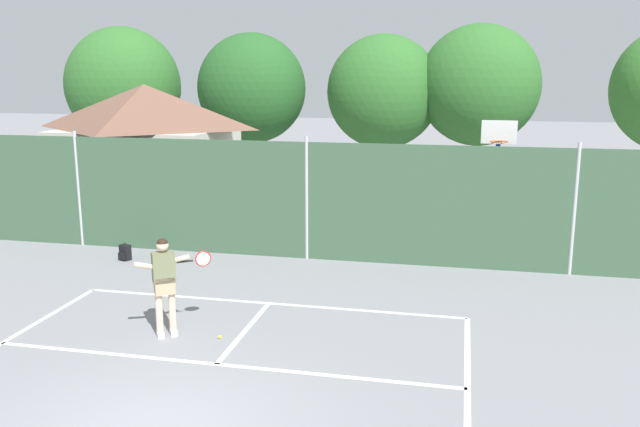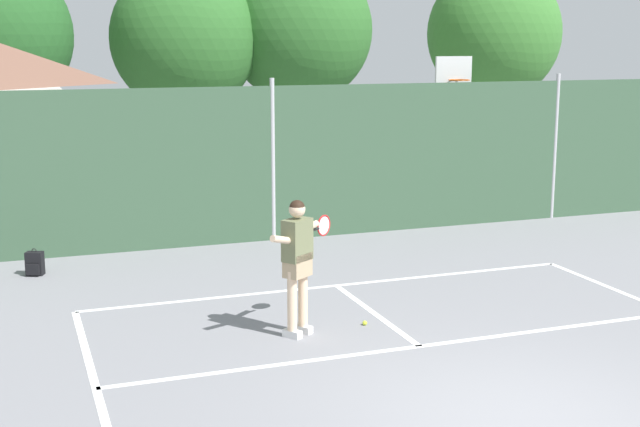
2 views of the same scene
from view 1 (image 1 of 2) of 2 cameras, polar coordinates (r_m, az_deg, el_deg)
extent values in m
cube|color=white|center=(14.09, -4.46, -7.73)|extent=(8.20, 0.10, 0.01)
cube|color=white|center=(11.45, -8.91, -12.73)|extent=(8.20, 0.10, 0.01)
cube|color=white|center=(12.72, -6.48, -10.02)|extent=(0.10, 2.97, 0.01)
cube|color=#38563D|center=(16.94, -1.15, 1.07)|extent=(26.00, 0.05, 3.05)
cylinder|color=#B2B2B7|center=(19.47, -20.10, 2.01)|extent=(0.09, 0.09, 3.20)
cylinder|color=#B2B2B7|center=(16.93, -1.15, 1.32)|extent=(0.09, 0.09, 3.20)
cylinder|color=#B2B2B7|center=(16.69, 21.12, 0.33)|extent=(0.09, 0.09, 3.20)
cylinder|color=#284CB2|center=(18.10, 14.89, 1.39)|extent=(0.12, 0.12, 3.05)
cube|color=white|center=(17.77, 15.21, 6.80)|extent=(0.90, 0.06, 0.60)
torus|color=#D85919|center=(17.53, 15.20, 6.00)|extent=(0.48, 0.48, 0.02)
cube|color=beige|center=(22.70, -14.58, 3.42)|extent=(5.11, 4.14, 2.96)
pyramid|color=brown|center=(22.49, -14.88, 8.94)|extent=(5.52, 4.47, 1.42)
cylinder|color=brown|center=(31.48, -16.28, 4.75)|extent=(0.36, 0.36, 1.94)
ellipsoid|color=#2D6628|center=(31.25, -16.63, 10.51)|extent=(5.17, 4.65, 5.17)
cylinder|color=brown|center=(29.10, -5.80, 4.75)|extent=(0.36, 0.36, 2.08)
ellipsoid|color=#235623|center=(28.86, -5.93, 10.70)|extent=(4.65, 4.19, 4.65)
cylinder|color=brown|center=(27.88, 5.38, 4.33)|extent=(0.36, 0.36, 1.98)
ellipsoid|color=#2D6628|center=(27.63, 5.50, 10.42)|extent=(4.64, 4.18, 4.64)
cylinder|color=brown|center=(27.67, 13.23, 4.22)|extent=(0.36, 0.36, 2.19)
ellipsoid|color=#2D6628|center=(27.43, 13.55, 10.71)|extent=(4.80, 4.32, 4.80)
cube|color=silver|center=(12.73, -13.61, -10.06)|extent=(0.25, 0.28, 0.10)
cube|color=silver|center=(12.76, -12.53, -9.95)|extent=(0.25, 0.28, 0.10)
cylinder|color=beige|center=(12.56, -13.72, -8.12)|extent=(0.13, 0.13, 0.82)
cylinder|color=beige|center=(12.60, -12.63, -8.01)|extent=(0.13, 0.13, 0.82)
cube|color=tan|center=(12.43, -13.28, -6.03)|extent=(0.43, 0.40, 0.32)
cube|color=#6B704C|center=(12.33, -13.36, -4.53)|extent=(0.47, 0.42, 0.56)
sphere|color=beige|center=(12.22, -13.45, -2.69)|extent=(0.22, 0.22, 0.22)
sphere|color=black|center=(12.21, -13.46, -2.60)|extent=(0.21, 0.21, 0.21)
cylinder|color=beige|center=(12.35, -12.48, -3.97)|extent=(0.51, 0.39, 0.17)
cylinder|color=beige|center=(12.28, -14.66, -4.42)|extent=(0.47, 0.36, 0.22)
cylinder|color=black|center=(12.42, -11.58, -4.07)|extent=(0.27, 0.20, 0.04)
torus|color=red|center=(12.53, -10.05, -3.86)|extent=(0.26, 0.19, 0.30)
cylinder|color=silver|center=(12.53, -10.05, -3.86)|extent=(0.22, 0.15, 0.26)
sphere|color=#CCE033|center=(12.43, -8.65, -10.49)|extent=(0.07, 0.07, 0.07)
cube|color=black|center=(17.83, -16.46, -3.24)|extent=(0.33, 0.27, 0.40)
cube|color=black|center=(17.78, -16.74, -3.57)|extent=(0.23, 0.14, 0.18)
torus|color=black|center=(17.78, -16.50, -2.55)|extent=(0.09, 0.05, 0.09)
camera|label=2|loc=(8.78, -76.79, -3.12)|focal=48.75mm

